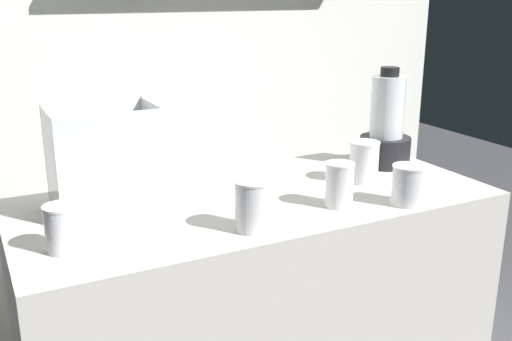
# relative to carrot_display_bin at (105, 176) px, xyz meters

# --- Properties ---
(counter) EXTENTS (1.40, 0.64, 0.90)m
(counter) POSITION_rel_carrot_display_bin_xyz_m (0.42, -0.10, -0.54)
(counter) COLOR beige
(counter) RESTS_ON ground_plane
(back_wall_unit) EXTENTS (2.60, 0.24, 2.50)m
(back_wall_unit) POSITION_rel_carrot_display_bin_xyz_m (0.42, 0.66, 0.27)
(back_wall_unit) COLOR silver
(back_wall_unit) RESTS_ON ground_plane
(carrot_display_bin) EXTENTS (0.29, 0.20, 0.29)m
(carrot_display_bin) POSITION_rel_carrot_display_bin_xyz_m (0.00, 0.00, 0.00)
(carrot_display_bin) COLOR white
(carrot_display_bin) RESTS_ON counter
(blender_pitcher) EXTENTS (0.17, 0.17, 0.34)m
(blender_pitcher) POSITION_rel_carrot_display_bin_xyz_m (0.97, -0.01, 0.03)
(blender_pitcher) COLOR black
(blender_pitcher) RESTS_ON counter
(juice_cup_beet_far_left) EXTENTS (0.08, 0.08, 0.11)m
(juice_cup_beet_far_left) POSITION_rel_carrot_display_bin_xyz_m (-0.16, -0.24, -0.04)
(juice_cup_beet_far_left) COLOR white
(juice_cup_beet_far_left) RESTS_ON counter
(juice_cup_orange_left) EXTENTS (0.09, 0.09, 0.13)m
(juice_cup_orange_left) POSITION_rel_carrot_display_bin_xyz_m (0.29, -0.32, -0.03)
(juice_cup_orange_left) COLOR white
(juice_cup_orange_left) RESTS_ON counter
(juice_cup_beet_middle) EXTENTS (0.08, 0.08, 0.13)m
(juice_cup_beet_middle) POSITION_rel_carrot_display_bin_xyz_m (0.59, -0.28, -0.03)
(juice_cup_beet_middle) COLOR white
(juice_cup_beet_middle) RESTS_ON counter
(juice_cup_beet_right) EXTENTS (0.09, 0.09, 0.12)m
(juice_cup_beet_right) POSITION_rel_carrot_display_bin_xyz_m (0.77, -0.35, -0.04)
(juice_cup_beet_right) COLOR white
(juice_cup_beet_right) RESTS_ON counter
(juice_cup_carrot_far_right) EXTENTS (0.10, 0.10, 0.13)m
(juice_cup_carrot_far_right) POSITION_rel_carrot_display_bin_xyz_m (0.78, -0.13, -0.03)
(juice_cup_carrot_far_right) COLOR white
(juice_cup_carrot_far_right) RESTS_ON counter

